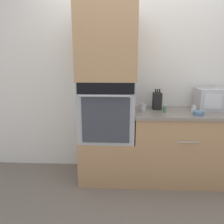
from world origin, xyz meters
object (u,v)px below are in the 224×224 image
Objects in this scene: bowl at (198,113)px; condiment_jar_far at (194,109)px; knife_block at (157,101)px; microwave at (210,99)px; condiment_jar_mid at (143,108)px; wall_oven at (107,109)px; condiment_jar_near at (164,108)px.

condiment_jar_far is at bearing 93.86° from bowl.
condiment_jar_far is at bearing -21.47° from knife_block.
microwave is 0.30m from condiment_jar_far.
knife_block is 2.68× the size of condiment_jar_mid.
wall_oven is 8.71× the size of condiment_jar_far.
wall_oven reaches higher than microwave.
wall_oven is at bearing -174.27° from microwave.
bowl is at bearing -127.63° from microwave.
condiment_jar_near is (-0.58, -0.18, -0.08)m from microwave.
wall_oven is at bearing 178.23° from condiment_jar_far.
knife_block is 2.60× the size of condiment_jar_near.
condiment_jar_near is at bearing -162.38° from microwave.
condiment_jar_mid is (-0.18, -0.16, -0.06)m from knife_block.
condiment_jar_near is at bearing -72.43° from knife_block.
condiment_jar_mid is at bearing -3.87° from wall_oven.
condiment_jar_mid is (-0.82, -0.15, -0.08)m from microwave.
condiment_jar_mid is (-0.60, 0.14, 0.02)m from bowl.
condiment_jar_near is (0.06, -0.19, -0.06)m from knife_block.
condiment_jar_near is (-0.35, 0.11, 0.02)m from bowl.
wall_oven reaches higher than condiment_jar_far.
microwave is at bearing 33.45° from condiment_jar_far.
microwave is at bearing 5.73° from wall_oven.
microwave is 3.45× the size of condiment_jar_mid.
condiment_jar_near reaches higher than bowl.
knife_block reaches higher than condiment_jar_mid.
wall_oven is at bearing -168.22° from knife_block.
wall_oven is 2.81× the size of knife_block.
microwave is 3.34× the size of condiment_jar_near.
wall_oven reaches higher than condiment_jar_mid.
wall_oven is 1.26m from microwave.
condiment_jar_far is (0.34, 0.03, -0.01)m from condiment_jar_near.
condiment_jar_far is (-0.24, -0.16, -0.09)m from microwave.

